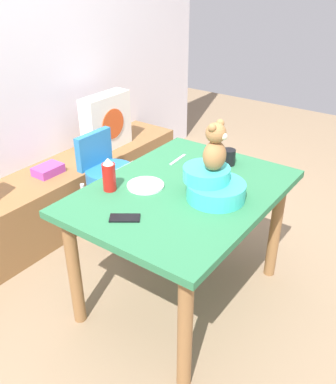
{
  "coord_description": "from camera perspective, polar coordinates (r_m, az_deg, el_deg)",
  "views": [
    {
      "loc": [
        -1.64,
        -1.08,
        1.81
      ],
      "look_at": [
        0.0,
        0.1,
        0.69
      ],
      "focal_mm": 39.24,
      "sensor_mm": 36.0,
      "label": 1
    }
  ],
  "objects": [
    {
      "name": "book_stack",
      "position": [
        3.13,
        -15.99,
        2.91
      ],
      "size": [
        0.2,
        0.14,
        0.06
      ],
      "primitive_type": "cube",
      "color": "#B13FA0",
      "rests_on": "window_bench"
    },
    {
      "name": "window_bench",
      "position": [
        3.22,
        -16.07,
        -1.61
      ],
      "size": [
        2.6,
        0.44,
        0.46
      ],
      "primitive_type": "cube",
      "color": "olive",
      "rests_on": "ground_plane"
    },
    {
      "name": "infant_seat_teal",
      "position": [
        2.13,
        6.1,
        0.92
      ],
      "size": [
        0.3,
        0.33,
        0.16
      ],
      "color": "#39C0B7",
      "rests_on": "dining_table"
    },
    {
      "name": "dinner_plate_near",
      "position": [
        2.26,
        -3.08,
        0.9
      ],
      "size": [
        0.2,
        0.2,
        0.01
      ],
      "primitive_type": "cylinder",
      "color": "white",
      "rests_on": "dining_table"
    },
    {
      "name": "highchair",
      "position": [
        2.91,
        -8.03,
        2.51
      ],
      "size": [
        0.34,
        0.45,
        0.79
      ],
      "color": "#2672B2",
      "rests_on": "ground_plane"
    },
    {
      "name": "cell_phone",
      "position": [
        1.99,
        -5.89,
        -3.53
      ],
      "size": [
        0.14,
        0.16,
        0.01
      ],
      "primitive_type": "cube",
      "rotation": [
        0.0,
        0.0,
        0.62
      ],
      "color": "black",
      "rests_on": "dining_table"
    },
    {
      "name": "table_fork",
      "position": [
        2.56,
        1.35,
        4.44
      ],
      "size": [
        0.17,
        0.03,
        0.01
      ],
      "primitive_type": "cube",
      "rotation": [
        0.0,
        0.0,
        1.64
      ],
      "color": "silver",
      "rests_on": "dining_table"
    },
    {
      "name": "ground_plane",
      "position": [
        2.67,
        1.79,
        -13.69
      ],
      "size": [
        8.0,
        8.0,
        0.0
      ],
      "primitive_type": "plane",
      "color": "#8C7256"
    },
    {
      "name": "dining_table",
      "position": [
        2.29,
        2.03,
        -2.03
      ],
      "size": [
        1.19,
        0.89,
        0.74
      ],
      "color": "#2D7247",
      "rests_on": "ground_plane"
    },
    {
      "name": "pillow_floral_right",
      "position": [
        3.41,
        -8.39,
        9.39
      ],
      "size": [
        0.44,
        0.15,
        0.44
      ],
      "color": "white",
      "rests_on": "window_bench"
    },
    {
      "name": "teddy_bear",
      "position": [
        2.04,
        6.42,
        6.03
      ],
      "size": [
        0.13,
        0.12,
        0.25
      ],
      "color": "#A06E40",
      "rests_on": "infant_seat_teal"
    },
    {
      "name": "coffee_mug",
      "position": [
        2.51,
        8.27,
        4.74
      ],
      "size": [
        0.12,
        0.08,
        0.09
      ],
      "color": "black",
      "rests_on": "dining_table"
    },
    {
      "name": "ketchup_bottle",
      "position": [
        2.21,
        -8.03,
        2.29
      ],
      "size": [
        0.07,
        0.07,
        0.18
      ],
      "color": "red",
      "rests_on": "dining_table"
    }
  ]
}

